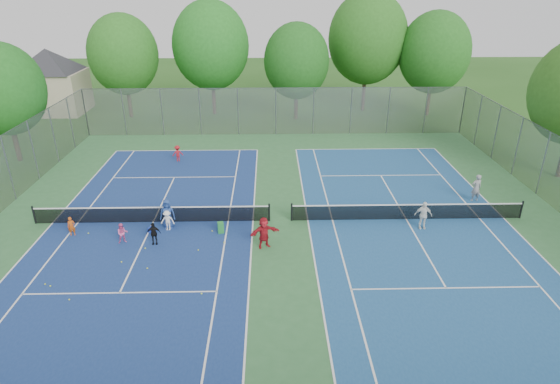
{
  "coord_description": "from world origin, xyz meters",
  "views": [
    {
      "loc": [
        -0.57,
        -22.87,
        12.12
      ],
      "look_at": [
        0.0,
        1.0,
        1.3
      ],
      "focal_mm": 30.0,
      "sensor_mm": 36.0,
      "label": 1
    }
  ],
  "objects_px": {
    "net_left": "(152,215)",
    "instructor": "(476,188)",
    "net_right": "(407,212)",
    "ball_crate": "(152,230)",
    "ball_hopper": "(221,228)"
  },
  "relations": [
    {
      "from": "instructor",
      "to": "ball_hopper",
      "type": "bearing_deg",
      "value": 4.07
    },
    {
      "from": "net_left",
      "to": "ball_hopper",
      "type": "height_order",
      "value": "net_left"
    },
    {
      "from": "ball_hopper",
      "to": "instructor",
      "type": "bearing_deg",
      "value": 13.42
    },
    {
      "from": "net_left",
      "to": "instructor",
      "type": "bearing_deg",
      "value": 6.99
    },
    {
      "from": "ball_crate",
      "to": "ball_hopper",
      "type": "height_order",
      "value": "ball_hopper"
    },
    {
      "from": "net_right",
      "to": "ball_hopper",
      "type": "xyz_separation_m",
      "value": [
        -10.17,
        -1.26,
        -0.15
      ]
    },
    {
      "from": "ball_crate",
      "to": "instructor",
      "type": "relative_size",
      "value": 0.18
    },
    {
      "from": "net_left",
      "to": "net_right",
      "type": "bearing_deg",
      "value": 0.0
    },
    {
      "from": "net_right",
      "to": "ball_crate",
      "type": "relative_size",
      "value": 41.23
    },
    {
      "from": "ball_crate",
      "to": "net_right",
      "type": "bearing_deg",
      "value": 4.55
    },
    {
      "from": "ball_hopper",
      "to": "instructor",
      "type": "distance_m",
      "value": 15.33
    },
    {
      "from": "net_left",
      "to": "ball_crate",
      "type": "bearing_deg",
      "value": -81.06
    },
    {
      "from": "ball_hopper",
      "to": "net_right",
      "type": "bearing_deg",
      "value": 7.05
    },
    {
      "from": "net_left",
      "to": "instructor",
      "type": "xyz_separation_m",
      "value": [
        18.74,
        2.3,
        0.4
      ]
    },
    {
      "from": "ball_crate",
      "to": "instructor",
      "type": "height_order",
      "value": "instructor"
    }
  ]
}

